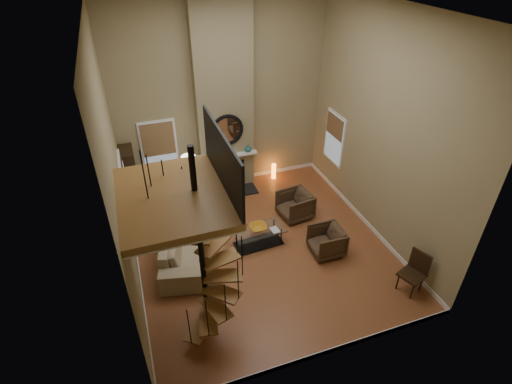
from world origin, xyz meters
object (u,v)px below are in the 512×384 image
object	(u,v)px
hutch	(131,178)
side_chair	(415,270)
coffee_table	(259,235)
sofa	(186,239)
armchair_near	(297,205)
floor_lamp	(189,166)
accent_lamp	(274,171)
armchair_far	(329,240)

from	to	relation	value
hutch	side_chair	xyz separation A→B (m)	(5.48, -5.20, -0.42)
hutch	coffee_table	xyz separation A→B (m)	(2.78, -2.71, -0.67)
sofa	armchair_near	bearing A→B (deg)	-68.17
hutch	floor_lamp	world-z (taller)	hutch
armchair_near	accent_lamp	size ratio (longest dim) A/B	1.70
accent_lamp	side_chair	world-z (taller)	side_chair
sofa	floor_lamp	world-z (taller)	floor_lamp
armchair_far	coffee_table	size ratio (longest dim) A/B	0.58
coffee_table	side_chair	xyz separation A→B (m)	(2.70, -2.50, 0.24)
hutch	floor_lamp	xyz separation A→B (m)	(1.53, -0.68, 0.46)
hutch	side_chair	bearing A→B (deg)	-43.53
coffee_table	side_chair	world-z (taller)	side_chair
floor_lamp	accent_lamp	size ratio (longest dim) A/B	3.44
floor_lamp	coffee_table	bearing A→B (deg)	-58.49
armchair_far	side_chair	size ratio (longest dim) A/B	0.77
hutch	armchair_near	bearing A→B (deg)	-24.49
floor_lamp	accent_lamp	world-z (taller)	floor_lamp
side_chair	armchair_far	bearing A→B (deg)	125.11
armchair_far	floor_lamp	world-z (taller)	floor_lamp
armchair_near	side_chair	xyz separation A→B (m)	(1.28, -3.29, 0.17)
sofa	armchair_near	xyz separation A→B (m)	(3.17, 0.47, -0.04)
armchair_far	armchair_near	bearing A→B (deg)	-174.36
hutch	armchair_near	world-z (taller)	hutch
armchair_far	coffee_table	bearing A→B (deg)	-116.92
coffee_table	side_chair	distance (m)	3.68
sofa	side_chair	world-z (taller)	side_chair
sofa	accent_lamp	distance (m)	4.14
sofa	accent_lamp	bearing A→B (deg)	-39.08
armchair_far	coffee_table	xyz separation A→B (m)	(-1.53, 0.83, -0.07)
armchair_near	armchair_far	size ratio (longest dim) A/B	1.09
hutch	sofa	size ratio (longest dim) A/B	0.62
armchair_near	sofa	bearing A→B (deg)	-88.77
hutch	sofa	xyz separation A→B (m)	(1.02, -2.38, -0.55)
floor_lamp	side_chair	bearing A→B (deg)	-48.92
sofa	floor_lamp	bearing A→B (deg)	-3.41
armchair_near	side_chair	size ratio (longest dim) A/B	0.84
coffee_table	floor_lamp	distance (m)	2.63
sofa	floor_lamp	distance (m)	2.05
armchair_near	accent_lamp	distance (m)	2.05
hutch	side_chair	distance (m)	7.56
armchair_near	accent_lamp	bearing A→B (deg)	169.84
coffee_table	accent_lamp	world-z (taller)	accent_lamp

